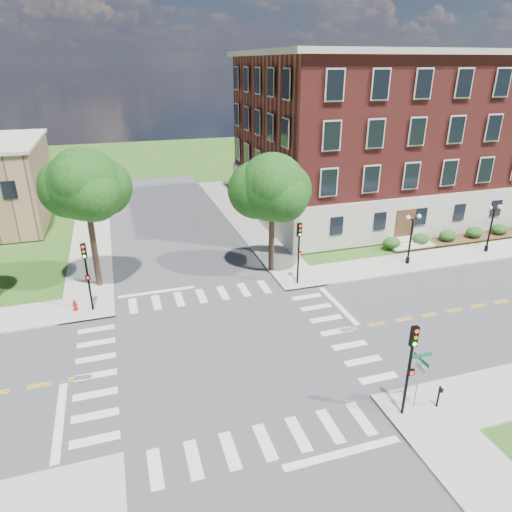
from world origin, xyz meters
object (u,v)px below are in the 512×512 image
object	(u,v)px
traffic_signal_se	(411,360)
fire_hydrant	(75,306)
traffic_signal_ne	(299,246)
traffic_signal_nw	(86,269)
push_button_post	(439,395)
twin_lamp_east	(491,225)
street_sign_pole	(420,370)
twin_lamp_west	(411,236)

from	to	relation	value
traffic_signal_se	fire_hydrant	distance (m)	21.68
traffic_signal_ne	traffic_signal_nw	distance (m)	14.72
push_button_post	twin_lamp_east	bearing A→B (deg)	42.17
street_sign_pole	push_button_post	xyz separation A→B (m)	(1.08, -0.33, -1.51)
twin_lamp_west	street_sign_pole	distance (m)	17.90
traffic_signal_nw	fire_hydrant	world-z (taller)	traffic_signal_nw
twin_lamp_east	street_sign_pole	bearing A→B (deg)	-140.19
traffic_signal_ne	twin_lamp_east	xyz separation A→B (m)	(18.36, 0.92, -0.66)
twin_lamp_west	push_button_post	size ratio (longest dim) A/B	3.53
twin_lamp_east	fire_hydrant	bearing A→B (deg)	-179.71
twin_lamp_west	street_sign_pole	size ratio (longest dim) A/B	1.36
traffic_signal_nw	twin_lamp_west	world-z (taller)	traffic_signal_nw
traffic_signal_se	twin_lamp_west	bearing A→B (deg)	54.76
twin_lamp_east	street_sign_pole	world-z (taller)	twin_lamp_east
traffic_signal_nw	push_button_post	distance (m)	22.07
traffic_signal_nw	twin_lamp_west	distance (m)	24.89
traffic_signal_se	street_sign_pole	bearing A→B (deg)	14.90
traffic_signal_ne	fire_hydrant	xyz separation A→B (m)	(-15.82, 0.74, -2.72)
traffic_signal_nw	street_sign_pole	distance (m)	20.95
twin_lamp_west	fire_hydrant	distance (m)	26.06
push_button_post	fire_hydrant	bearing A→B (deg)	138.40
twin_lamp_east	push_button_post	bearing A→B (deg)	-137.83
street_sign_pole	fire_hydrant	xyz separation A→B (m)	(-16.09, 14.91, -1.84)
traffic_signal_se	traffic_signal_nw	distance (m)	20.53
traffic_signal_se	push_button_post	size ratio (longest dim) A/B	4.00
traffic_signal_se	push_button_post	distance (m)	3.04
traffic_signal_se	push_button_post	bearing A→B (deg)	-3.70
twin_lamp_west	traffic_signal_se	bearing A→B (deg)	-125.24
fire_hydrant	traffic_signal_nw	bearing A→B (deg)	-14.63
traffic_signal_se	twin_lamp_west	world-z (taller)	traffic_signal_se
traffic_signal_se	traffic_signal_nw	bearing A→B (deg)	133.74
traffic_signal_ne	push_button_post	size ratio (longest dim) A/B	4.00
traffic_signal_se	push_button_post	world-z (taller)	traffic_signal_se
push_button_post	traffic_signal_ne	bearing A→B (deg)	95.32
push_button_post	street_sign_pole	bearing A→B (deg)	162.95
twin_lamp_west	twin_lamp_east	world-z (taller)	same
street_sign_pole	fire_hydrant	world-z (taller)	street_sign_pole
traffic_signal_ne	twin_lamp_east	size ratio (longest dim) A/B	1.13
traffic_signal_ne	push_button_post	world-z (taller)	traffic_signal_ne
traffic_signal_ne	traffic_signal_se	bearing A→B (deg)	-92.07
traffic_signal_nw	fire_hydrant	xyz separation A→B (m)	(-1.10, 0.29, -2.72)
traffic_signal_ne	traffic_signal_nw	bearing A→B (deg)	178.23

